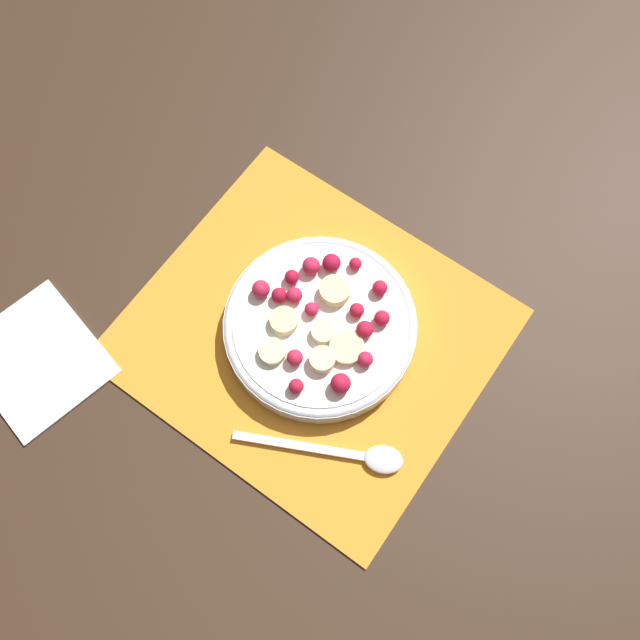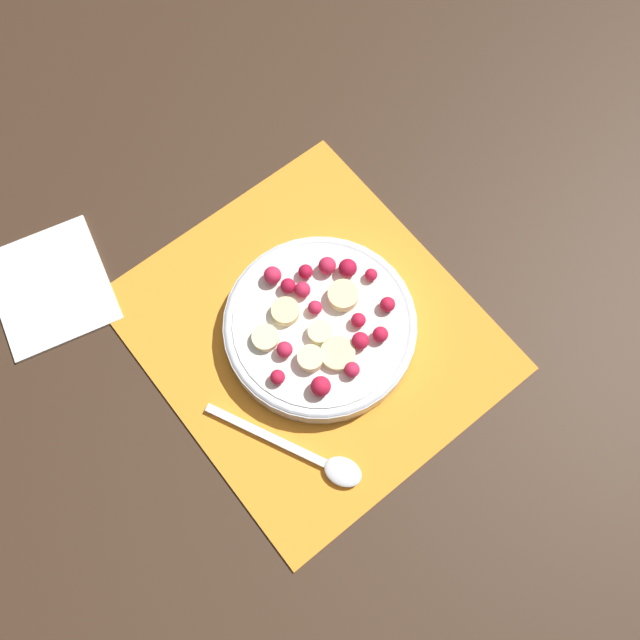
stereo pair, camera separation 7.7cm
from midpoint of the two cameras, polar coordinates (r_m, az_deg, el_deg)
ground_plane at (r=0.81m, az=1.92°, el=-1.38°), size 3.00×3.00×0.00m
placemat at (r=0.80m, az=1.93°, el=-1.31°), size 0.38×0.34×0.01m
fruit_bowl at (r=0.78m, az=2.79°, el=-0.80°), size 0.21×0.21×0.05m
spoon at (r=0.76m, az=2.61°, el=-11.45°), size 0.17×0.10×0.01m
napkin at (r=0.87m, az=-18.46°, el=2.28°), size 0.17×0.16×0.01m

